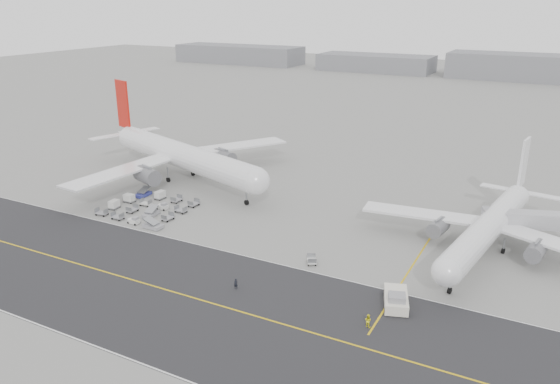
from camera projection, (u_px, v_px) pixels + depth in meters
The scene contains 11 objects.
ground at pixel (237, 248), 98.61m from camera, with size 700.00×700.00×0.00m, color gray.
taxiway at pixel (202, 300), 81.40m from camera, with size 220.00×59.00×0.03m.
horizon_buildings at pixel (531, 80), 302.56m from camera, with size 520.00×28.00×28.00m, color gray, non-canonical shape.
airliner_a at pixel (180, 155), 134.21m from camera, with size 60.78×59.64×21.77m.
airliner_b at pixel (490, 225), 96.20m from camera, with size 46.58×47.41×16.42m.
pushback_tug at pixel (396, 299), 79.61m from camera, with size 5.34×9.18×2.61m.
jet_bridge at pixel (532, 222), 98.11m from camera, with size 17.55×8.83×6.63m.
gse_cluster at pixel (148, 210), 116.03m from camera, with size 21.50×20.73×1.93m, color gray, non-canonical shape.
stray_dolly at pixel (312, 263), 92.73m from camera, with size 1.46×2.38×1.46m, color silver, non-canonical shape.
ground_crew_a at pixel (236, 284), 84.32m from camera, with size 0.64×0.42×1.74m, color black.
ground_crew_b at pixel (368, 321), 74.49m from camera, with size 0.96×0.74×1.97m, color yellow.
Camera 1 is at (48.51, -75.73, 42.40)m, focal length 35.00 mm.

